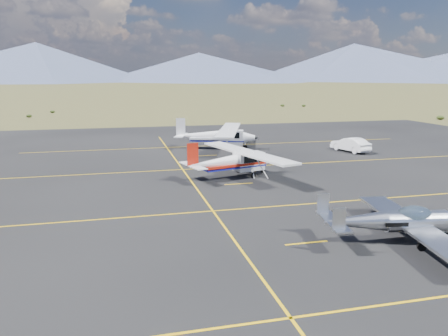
{
  "coord_description": "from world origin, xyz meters",
  "views": [
    {
      "loc": [
        -10.84,
        -20.17,
        7.22
      ],
      "look_at": [
        -4.51,
        5.51,
        1.6
      ],
      "focal_mm": 35.0,
      "sensor_mm": 36.0,
      "label": 1
    }
  ],
  "objects_px": {
    "aircraft_low_wing": "(399,221)",
    "aircraft_plain": "(217,135)",
    "sedan": "(350,144)",
    "aircraft_cessna": "(234,160)"
  },
  "relations": [
    {
      "from": "aircraft_low_wing",
      "to": "aircraft_plain",
      "type": "xyz_separation_m",
      "value": [
        -2.18,
        26.36,
        0.42
      ]
    },
    {
      "from": "aircraft_low_wing",
      "to": "sedan",
      "type": "height_order",
      "value": "aircraft_low_wing"
    },
    {
      "from": "aircraft_low_wing",
      "to": "aircraft_plain",
      "type": "height_order",
      "value": "aircraft_plain"
    },
    {
      "from": "aircraft_cessna",
      "to": "sedan",
      "type": "bearing_deg",
      "value": 13.5
    },
    {
      "from": "aircraft_plain",
      "to": "aircraft_cessna",
      "type": "bearing_deg",
      "value": -78.48
    },
    {
      "from": "aircraft_plain",
      "to": "sedan",
      "type": "height_order",
      "value": "aircraft_plain"
    },
    {
      "from": "aircraft_plain",
      "to": "aircraft_low_wing",
      "type": "bearing_deg",
      "value": -66.43
    },
    {
      "from": "aircraft_low_wing",
      "to": "aircraft_cessna",
      "type": "height_order",
      "value": "aircraft_cessna"
    },
    {
      "from": "aircraft_low_wing",
      "to": "sedan",
      "type": "bearing_deg",
      "value": 74.43
    },
    {
      "from": "aircraft_cessna",
      "to": "aircraft_plain",
      "type": "bearing_deg",
      "value": 66.89
    }
  ]
}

